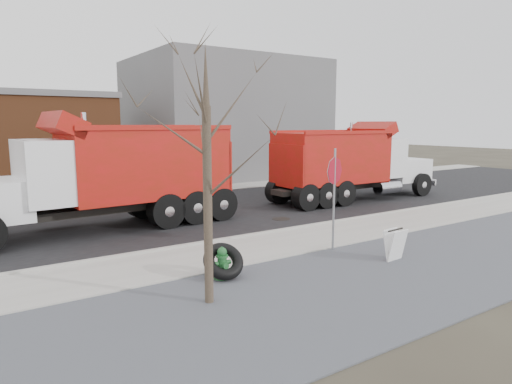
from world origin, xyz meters
TOP-DOWN VIEW (x-y plane):
  - ground at (0.00, 0.00)m, footprint 120.00×120.00m
  - gravel_verge at (0.00, -3.50)m, footprint 60.00×5.00m
  - sidewalk at (0.00, 0.25)m, footprint 60.00×2.50m
  - curb at (0.00, 1.55)m, footprint 60.00×0.15m
  - road at (0.00, 6.30)m, footprint 60.00×9.40m
  - far_sidewalk at (0.00, 12.00)m, footprint 60.00×2.00m
  - building_grey at (9.00, 18.00)m, footprint 12.00×10.00m
  - bare_tree at (-3.20, -2.60)m, footprint 3.20×3.20m
  - fire_hydrant at (-2.26, -1.49)m, footprint 0.44×0.43m
  - truck_tire at (-2.22, -1.47)m, footprint 1.10×1.02m
  - stop_sign at (1.64, -1.10)m, footprint 0.78×0.28m
  - sandwich_board at (2.30, -2.79)m, footprint 0.65×0.44m
  - dump_truck_red_a at (8.43, 4.99)m, footprint 9.20×2.67m
  - dump_truck_red_b at (-2.82, 5.27)m, footprint 9.60×3.21m

SIDE VIEW (x-z plane):
  - ground at x=0.00m, z-range 0.00..0.00m
  - road at x=0.00m, z-range 0.00..0.02m
  - gravel_verge at x=0.00m, z-range 0.00..0.03m
  - sidewalk at x=0.00m, z-range 0.00..0.06m
  - far_sidewalk at x=0.00m, z-range 0.00..0.06m
  - curb at x=0.00m, z-range 0.00..0.11m
  - fire_hydrant at x=-2.26m, z-range -0.03..0.76m
  - truck_tire at x=-2.22m, z-range -0.01..0.88m
  - sandwich_board at x=2.30m, z-range 0.03..0.88m
  - dump_truck_red_a at x=8.43m, z-range 0.03..3.72m
  - stop_sign at x=1.64m, z-range 0.52..3.49m
  - dump_truck_red_b at x=-2.82m, z-range 0.03..4.01m
  - bare_tree at x=-3.20m, z-range 0.70..5.90m
  - building_grey at x=9.00m, z-range 0.00..8.00m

